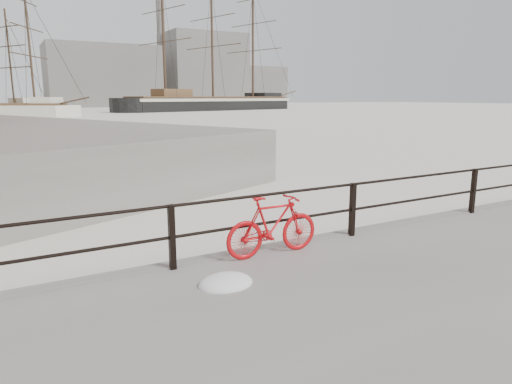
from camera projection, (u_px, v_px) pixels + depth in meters
name	position (u px, v px, depth m)	size (l,w,h in m)	color
ground	(464.00, 226.00, 10.46)	(400.00, 400.00, 0.00)	white
guardrail	(473.00, 191.00, 10.16)	(28.00, 0.10, 1.00)	black
bicycle	(273.00, 225.00, 7.42)	(1.66, 0.25, 1.00)	red
barque_black	(213.00, 110.00, 102.50)	(55.37, 18.12, 31.65)	black
industrial_west	(103.00, 76.00, 137.70)	(32.00, 18.00, 18.00)	gray
industrial_mid	(203.00, 70.00, 158.13)	(26.00, 20.00, 24.00)	gray
industrial_east	(254.00, 86.00, 174.45)	(20.00, 16.00, 14.00)	gray
smokestack	(161.00, 39.00, 154.12)	(2.80, 2.80, 44.00)	gray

